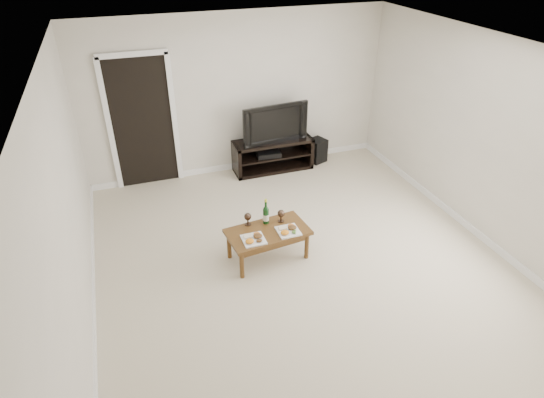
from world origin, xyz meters
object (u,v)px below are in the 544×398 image
at_px(television, 273,122).
at_px(coffee_table, 268,244).
at_px(subwoofer, 317,150).
at_px(media_console, 273,155).

distance_m(television, coffee_table, 2.55).
distance_m(television, subwoofer, 1.08).
height_order(media_console, coffee_table, media_console).
bearing_deg(coffee_table, media_console, 69.14).
relative_size(media_console, television, 1.19).
bearing_deg(subwoofer, coffee_table, -146.02).
height_order(media_console, television, television).
height_order(television, subwoofer, television).
bearing_deg(coffee_table, television, 69.14).
bearing_deg(media_console, coffee_table, -110.86).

